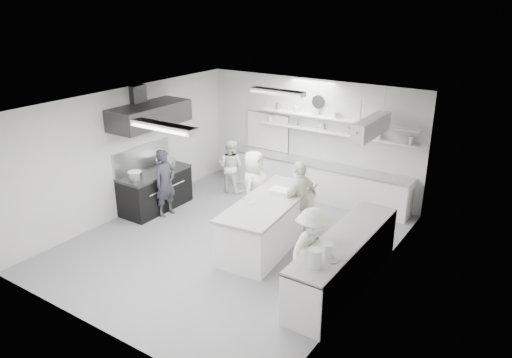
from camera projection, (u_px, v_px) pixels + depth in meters
The scene contains 27 objects.
floor at pixel (232, 242), 10.45m from camera, with size 6.00×7.00×0.02m, color gray.
ceiling at pixel (229, 103), 9.38m from camera, with size 6.00×7.00×0.02m, color white.
wall_back at pixel (311, 137), 12.64m from camera, with size 6.00×0.04×3.00m, color silver.
wall_front at pixel (90, 246), 7.19m from camera, with size 6.00×0.04×3.00m, color silver.
wall_left at pixel (128, 152), 11.47m from camera, with size 0.04×7.00×3.00m, color silver.
wall_right at pixel (372, 211), 8.37m from camera, with size 0.04×7.00×3.00m, color silver.
stove at pixel (156, 191), 11.95m from camera, with size 0.80×1.80×0.90m, color black.
exhaust_hood at pixel (149, 115), 11.27m from camera, with size 0.85×2.00×0.50m, color #2F2F2F.
back_counter at pixel (314, 180), 12.62m from camera, with size 5.00×0.60×0.92m, color silver.
shelf_lower at pixel (334, 133), 12.09m from camera, with size 4.20×0.26×0.04m, color silver.
shelf_upper at pixel (335, 119), 11.96m from camera, with size 4.20×0.26×0.04m, color silver.
pass_through_window at pixel (268, 132), 13.31m from camera, with size 1.30×0.04×1.00m, color black.
wall_clock at pixel (319, 102), 12.17m from camera, with size 0.32×0.32×0.05m, color white.
right_counter at pixel (344, 262), 8.76m from camera, with size 0.74×3.30×0.94m, color silver.
pot_rack at pixel (371, 127), 10.47m from camera, with size 0.30×1.60×0.40m, color #BBBBBB.
light_fixture_front at pixel (164, 127), 8.00m from camera, with size 1.30×0.25×0.10m, color silver.
light_fixture_rear at pixel (278, 92), 10.80m from camera, with size 1.30×0.25×0.10m, color silver.
prep_island at pixel (269, 224), 10.16m from camera, with size 0.99×2.66×0.98m, color silver.
stove_pot at pixel (165, 164), 12.04m from camera, with size 0.43×0.43×0.25m, color #BBBBBB.
cook_stove at pixel (165, 183), 11.47m from camera, with size 0.59×0.39×1.62m, color #292A31.
cook_back at pixel (231, 166), 12.88m from camera, with size 0.69×0.54×1.43m, color white.
cook_island_left at pixel (254, 188), 11.03m from camera, with size 0.85×0.55×1.74m, color white.
cook_island_right at pixel (300, 200), 10.39m from camera, with size 1.01×0.42×1.73m, color white.
cook_right at pixel (311, 251), 8.49m from camera, with size 1.03×0.59×1.59m, color white.
bowl_island_a at pixel (251, 203), 9.87m from camera, with size 0.24×0.24×0.06m, color #BBBBBB.
bowl_island_b at pixel (250, 204), 9.82m from camera, with size 0.18×0.18×0.06m, color silver.
bowl_right at pixel (331, 260), 7.84m from camera, with size 0.25×0.25×0.06m, color silver.
Camera 1 is at (5.56, -7.45, 4.99)m, focal length 34.29 mm.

